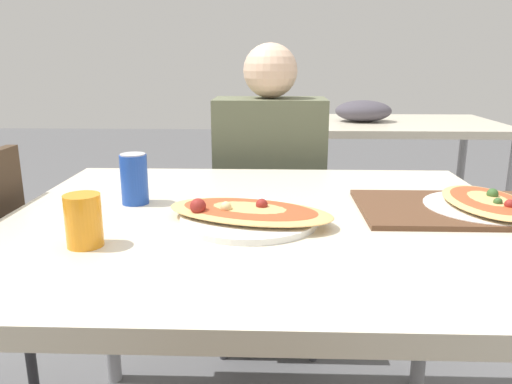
{
  "coord_description": "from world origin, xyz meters",
  "views": [
    {
      "loc": [
        0.02,
        -1.09,
        1.11
      ],
      "look_at": [
        -0.01,
        -0.01,
        0.82
      ],
      "focal_mm": 35.0,
      "sensor_mm": 36.0,
      "label": 1
    }
  ],
  "objects_px": {
    "person_seated": "(270,177)",
    "pizza_second": "(487,205)",
    "drink_glass": "(84,221)",
    "dining_table": "(262,245)",
    "soda_can": "(134,179)",
    "pizza_main": "(249,214)",
    "chair_far_seated": "(269,215)"
  },
  "relations": [
    {
      "from": "dining_table",
      "to": "chair_far_seated",
      "type": "bearing_deg",
      "value": 89.17
    },
    {
      "from": "chair_far_seated",
      "to": "drink_glass",
      "type": "distance_m",
      "value": 1.13
    },
    {
      "from": "dining_table",
      "to": "drink_glass",
      "type": "bearing_deg",
      "value": -149.2
    },
    {
      "from": "pizza_main",
      "to": "pizza_second",
      "type": "bearing_deg",
      "value": 9.71
    },
    {
      "from": "pizza_main",
      "to": "drink_glass",
      "type": "relative_size",
      "value": 4.06
    },
    {
      "from": "dining_table",
      "to": "chair_far_seated",
      "type": "relative_size",
      "value": 1.32
    },
    {
      "from": "person_seated",
      "to": "chair_far_seated",
      "type": "bearing_deg",
      "value": -90.0
    },
    {
      "from": "drink_glass",
      "to": "pizza_main",
      "type": "bearing_deg",
      "value": 26.99
    },
    {
      "from": "chair_far_seated",
      "to": "drink_glass",
      "type": "bearing_deg",
      "value": 71.4
    },
    {
      "from": "drink_glass",
      "to": "soda_can",
      "type": "bearing_deg",
      "value": 86.52
    },
    {
      "from": "person_seated",
      "to": "drink_glass",
      "type": "bearing_deg",
      "value": 69.27
    },
    {
      "from": "person_seated",
      "to": "soda_can",
      "type": "relative_size",
      "value": 9.3
    },
    {
      "from": "person_seated",
      "to": "dining_table",
      "type": "bearing_deg",
      "value": 89.04
    },
    {
      "from": "dining_table",
      "to": "pizza_second",
      "type": "xyz_separation_m",
      "value": [
        0.53,
        0.05,
        0.09
      ]
    },
    {
      "from": "soda_can",
      "to": "drink_glass",
      "type": "xyz_separation_m",
      "value": [
        -0.02,
        -0.29,
        -0.01
      ]
    },
    {
      "from": "chair_far_seated",
      "to": "pizza_main",
      "type": "height_order",
      "value": "chair_far_seated"
    },
    {
      "from": "soda_can",
      "to": "drink_glass",
      "type": "relative_size",
      "value": 1.23
    },
    {
      "from": "dining_table",
      "to": "pizza_main",
      "type": "xyz_separation_m",
      "value": [
        -0.03,
        -0.04,
        0.09
      ]
    },
    {
      "from": "pizza_main",
      "to": "dining_table",
      "type": "bearing_deg",
      "value": 56.73
    },
    {
      "from": "dining_table",
      "to": "soda_can",
      "type": "height_order",
      "value": "soda_can"
    },
    {
      "from": "dining_table",
      "to": "soda_can",
      "type": "relative_size",
      "value": 9.41
    },
    {
      "from": "person_seated",
      "to": "pizza_main",
      "type": "xyz_separation_m",
      "value": [
        -0.04,
        -0.76,
        0.09
      ]
    },
    {
      "from": "drink_glass",
      "to": "pizza_second",
      "type": "xyz_separation_m",
      "value": [
        0.86,
        0.25,
        -0.03
      ]
    },
    {
      "from": "dining_table",
      "to": "person_seated",
      "type": "bearing_deg",
      "value": 89.04
    },
    {
      "from": "chair_far_seated",
      "to": "soda_can",
      "type": "xyz_separation_m",
      "value": [
        -0.33,
        -0.74,
        0.32
      ]
    },
    {
      "from": "person_seated",
      "to": "pizza_main",
      "type": "distance_m",
      "value": 0.77
    },
    {
      "from": "pizza_second",
      "to": "dining_table",
      "type": "bearing_deg",
      "value": -174.43
    },
    {
      "from": "person_seated",
      "to": "soda_can",
      "type": "bearing_deg",
      "value": 62.19
    },
    {
      "from": "dining_table",
      "to": "pizza_second",
      "type": "bearing_deg",
      "value": 5.57
    },
    {
      "from": "pizza_main",
      "to": "soda_can",
      "type": "xyz_separation_m",
      "value": [
        -0.29,
        0.14,
        0.04
      ]
    },
    {
      "from": "chair_far_seated",
      "to": "person_seated",
      "type": "bearing_deg",
      "value": 90.0
    },
    {
      "from": "person_seated",
      "to": "pizza_second",
      "type": "xyz_separation_m",
      "value": [
        0.52,
        -0.66,
        0.09
      ]
    }
  ]
}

